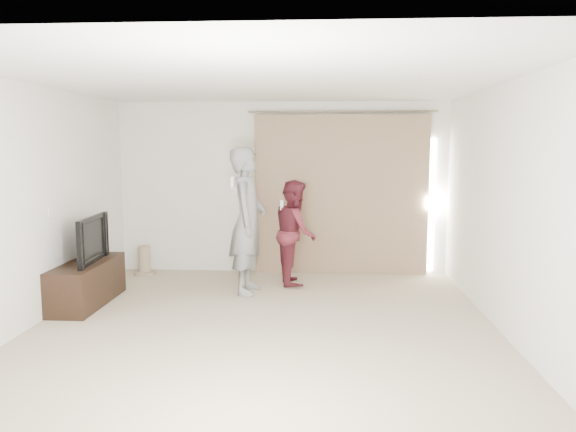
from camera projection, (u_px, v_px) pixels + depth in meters
The scene contains 10 objects.
floor at pixel (263, 328), 6.00m from camera, with size 5.50×5.50×0.00m, color tan.
wall_back at pixel (282, 188), 8.56m from camera, with size 5.00×0.04×2.60m, color white.
wall_left at pixel (30, 206), 5.99m from camera, with size 0.04×5.50×2.60m.
ceiling at pixel (262, 81), 5.68m from camera, with size 5.00×5.50×0.01m, color white.
curtain at pixel (342, 195), 8.45m from camera, with size 2.80×0.11×2.46m.
tv_console at pixel (87, 283), 6.90m from camera, with size 0.47×1.37×0.53m, color black.
tv at pixel (85, 239), 6.84m from camera, with size 0.99×0.13×0.57m, color black.
scratching_post at pixel (145, 263), 8.48m from camera, with size 0.33×0.33×0.44m.
person_man at pixel (248, 221), 7.37m from camera, with size 0.50×0.73×1.93m.
person_woman at pixel (295, 232), 7.88m from camera, with size 0.66×0.79×1.47m.
Camera 1 is at (0.62, -5.78, 1.95)m, focal length 35.00 mm.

